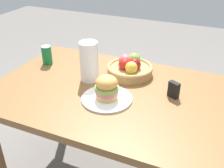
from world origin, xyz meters
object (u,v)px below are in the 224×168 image
object	(u,v)px
fruit_basket	(130,68)
napkin_holder	(174,90)
sandwich	(107,87)
paper_towel_roll	(89,62)
soda_can	(47,55)
plate	(107,99)

from	to	relation	value
fruit_basket	napkin_holder	bearing A→B (deg)	-26.81
sandwich	paper_towel_roll	world-z (taller)	paper_towel_roll
sandwich	soda_can	distance (m)	0.61
sandwich	fruit_basket	world-z (taller)	sandwich
sandwich	fruit_basket	xyz separation A→B (m)	(0.01, 0.32, -0.03)
fruit_basket	paper_towel_roll	xyz separation A→B (m)	(-0.20, -0.16, 0.07)
sandwich	soda_can	xyz separation A→B (m)	(-0.56, 0.25, -0.01)
sandwich	napkin_holder	bearing A→B (deg)	27.84
sandwich	soda_can	world-z (taller)	sandwich
plate	fruit_basket	world-z (taller)	fruit_basket
soda_can	fruit_basket	xyz separation A→B (m)	(0.57, 0.07, -0.02)
plate	napkin_holder	size ratio (longest dim) A/B	3.03
soda_can	fruit_basket	world-z (taller)	soda_can
paper_towel_roll	napkin_holder	xyz separation A→B (m)	(0.51, 0.00, -0.07)
paper_towel_roll	soda_can	bearing A→B (deg)	166.68
sandwich	napkin_holder	distance (m)	0.36
fruit_basket	paper_towel_roll	bearing A→B (deg)	-141.24
soda_can	paper_towel_roll	world-z (taller)	paper_towel_roll
plate	paper_towel_roll	bearing A→B (deg)	139.00
plate	paper_towel_roll	distance (m)	0.28
fruit_basket	soda_can	bearing A→B (deg)	-172.79
plate	sandwich	bearing A→B (deg)	-90.00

